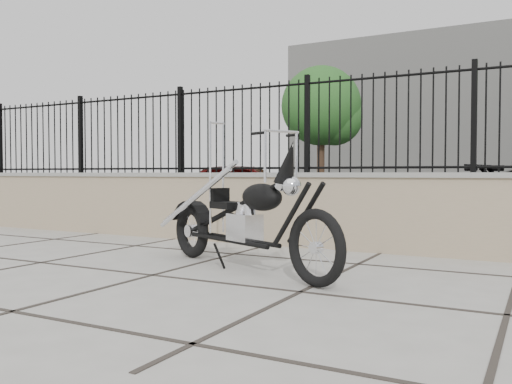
{
  "coord_description": "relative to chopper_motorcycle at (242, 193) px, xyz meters",
  "views": [
    {
      "loc": [
        1.72,
        -3.95,
        0.95
      ],
      "look_at": [
        -0.92,
        0.96,
        0.76
      ],
      "focal_mm": 38.0,
      "sensor_mm": 36.0,
      "label": 1
    }
  ],
  "objects": [
    {
      "name": "chopper_motorcycle",
      "position": [
        0.0,
        0.0,
        0.0
      ],
      "size": [
        2.48,
        1.46,
        1.51
      ],
      "primitive_type": null,
      "rotation": [
        0.0,
        0.0,
        -0.43
      ],
      "color": "black",
      "rests_on": "ground_plane"
    },
    {
      "name": "ground_plane",
      "position": [
        0.92,
        -0.66,
        -0.76
      ],
      "size": [
        90.0,
        90.0,
        0.0
      ],
      "primitive_type": "plane",
      "color": "#99968E",
      "rests_on": "ground"
    },
    {
      "name": "iron_fence",
      "position": [
        0.92,
        1.84,
        0.8
      ],
      "size": [
        14.0,
        0.08,
        1.2
      ],
      "primitive_type": "cube",
      "color": "black",
      "rests_on": "retaining_wall"
    },
    {
      "name": "retaining_wall",
      "position": [
        0.92,
        1.84,
        -0.28
      ],
      "size": [
        14.0,
        0.36,
        0.96
      ],
      "primitive_type": "cube",
      "color": "gray",
      "rests_on": "ground_plane"
    },
    {
      "name": "bollard_a",
      "position": [
        -1.72,
        4.3,
        -0.28
      ],
      "size": [
        0.12,
        0.12,
        0.96
      ],
      "primitive_type": "cylinder",
      "rotation": [
        0.0,
        0.0,
        -0.08
      ],
      "color": "blue",
      "rests_on": "ground_plane"
    },
    {
      "name": "parking_lot",
      "position": [
        0.92,
        11.84,
        -0.76
      ],
      "size": [
        30.0,
        30.0,
        0.0
      ],
      "primitive_type": "plane",
      "color": "black",
      "rests_on": "ground"
    },
    {
      "name": "car_red",
      "position": [
        -3.52,
        6.38,
        -0.15
      ],
      "size": [
        3.77,
        2.18,
        1.21
      ],
      "primitive_type": "imported",
      "rotation": [
        0.0,
        0.0,
        1.8
      ],
      "color": "#400909",
      "rests_on": "parking_lot"
    },
    {
      "name": "background_building",
      "position": [
        0.92,
        25.84,
        3.24
      ],
      "size": [
        22.0,
        6.0,
        8.0
      ],
      "primitive_type": "cube",
      "color": "beige",
      "rests_on": "ground_plane"
    },
    {
      "name": "tree_left",
      "position": [
        -5.58,
        16.36,
        3.11
      ],
      "size": [
        3.27,
        3.27,
        5.52
      ],
      "rotation": [
        0.0,
        0.0,
        -0.0
      ],
      "color": "#382619",
      "rests_on": "ground_plane"
    }
  ]
}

